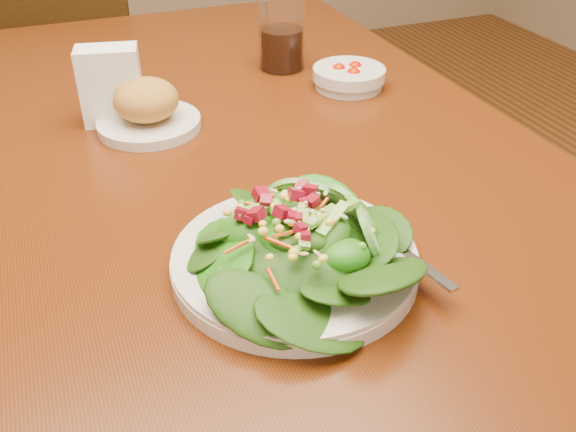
# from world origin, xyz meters

# --- Properties ---
(dining_table) EXTENTS (0.90, 1.40, 0.75)m
(dining_table) POSITION_xyz_m (0.00, 0.00, 0.65)
(dining_table) COLOR #50210A
(dining_table) RESTS_ON ground_plane
(chair_far) EXTENTS (0.49, 0.49, 0.86)m
(chair_far) POSITION_xyz_m (-0.16, 1.03, 0.45)
(chair_far) COLOR #3D2309
(chair_far) RESTS_ON ground_plane
(salad_plate) EXTENTS (0.28, 0.28, 0.08)m
(salad_plate) POSITION_xyz_m (-0.02, -0.34, 0.78)
(salad_plate) COLOR silver
(salad_plate) RESTS_ON dining_table
(bread_plate) EXTENTS (0.16, 0.16, 0.08)m
(bread_plate) POSITION_xyz_m (-0.11, 0.07, 0.78)
(bread_plate) COLOR silver
(bread_plate) RESTS_ON dining_table
(tomato_bowl) EXTENTS (0.13, 0.13, 0.04)m
(tomato_bowl) POSITION_xyz_m (0.26, 0.11, 0.77)
(tomato_bowl) COLOR silver
(tomato_bowl) RESTS_ON dining_table
(drinking_glass) EXTENTS (0.09, 0.09, 0.15)m
(drinking_glass) POSITION_xyz_m (0.18, 0.24, 0.82)
(drinking_glass) COLOR silver
(drinking_glass) RESTS_ON dining_table
(napkin_holder) EXTENTS (0.10, 0.07, 0.12)m
(napkin_holder) POSITION_xyz_m (-0.15, 0.12, 0.81)
(napkin_holder) COLOR white
(napkin_holder) RESTS_ON dining_table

